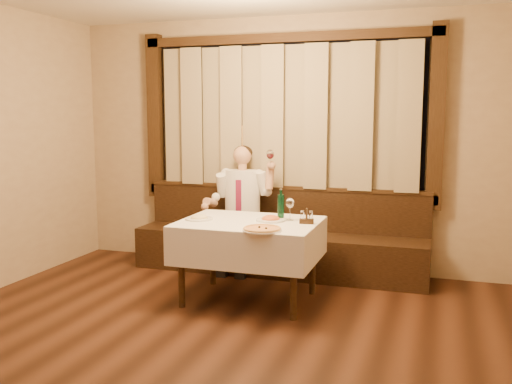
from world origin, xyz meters
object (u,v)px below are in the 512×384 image
(cruet_caddy, at_px, (307,218))
(pizza, at_px, (262,229))
(pasta_cream, at_px, (199,216))
(dining_table, at_px, (249,232))
(green_bottle, at_px, (281,206))
(seated_man, at_px, (241,199))
(banquette, at_px, (279,244))
(pasta_red, at_px, (271,217))

(cruet_caddy, bearing_deg, pizza, -133.00)
(pizza, xyz_separation_m, cruet_caddy, (0.29, 0.42, 0.03))
(pizza, xyz_separation_m, pasta_cream, (-0.71, 0.30, 0.02))
(cruet_caddy, bearing_deg, dining_table, 175.81)
(pizza, relative_size, green_bottle, 1.16)
(dining_table, height_order, seated_man, seated_man)
(green_bottle, bearing_deg, pasta_cream, -160.77)
(pasta_cream, xyz_separation_m, seated_man, (0.05, 1.01, 0.02))
(pasta_cream, height_order, cruet_caddy, cruet_caddy)
(green_bottle, distance_m, cruet_caddy, 0.31)
(dining_table, xyz_separation_m, cruet_caddy, (0.53, 0.04, 0.15))
(dining_table, relative_size, pizza, 3.77)
(dining_table, height_order, green_bottle, green_bottle)
(banquette, distance_m, pasta_red, 1.09)
(banquette, height_order, green_bottle, green_bottle)
(banquette, bearing_deg, cruet_caddy, -61.57)
(banquette, height_order, dining_table, banquette)
(banquette, relative_size, seated_man, 2.30)
(pizza, distance_m, pasta_cream, 0.77)
(pasta_red, xyz_separation_m, cruet_caddy, (0.34, -0.02, 0.01))
(pasta_cream, height_order, green_bottle, green_bottle)
(pasta_cream, xyz_separation_m, cruet_caddy, (1.00, 0.12, 0.01))
(pizza, height_order, pasta_red, pasta_red)
(banquette, bearing_deg, green_bottle, -73.43)
(pasta_red, xyz_separation_m, pasta_cream, (-0.65, -0.15, -0.00))
(pizza, relative_size, pasta_red, 1.24)
(green_bottle, height_order, cruet_caddy, green_bottle)
(dining_table, xyz_separation_m, pizza, (0.24, -0.38, 0.12))
(dining_table, distance_m, pasta_red, 0.24)
(banquette, xyz_separation_m, pizza, (0.24, -1.40, 0.46))
(banquette, bearing_deg, pizza, -80.16)
(pasta_red, bearing_deg, dining_table, -160.12)
(pizza, xyz_separation_m, seated_man, (-0.66, 1.31, 0.04))
(dining_table, bearing_deg, seated_man, 113.99)
(dining_table, xyz_separation_m, seated_man, (-0.42, 0.93, 0.16))
(dining_table, height_order, pasta_red, pasta_red)
(dining_table, bearing_deg, pasta_red, 19.88)
(pasta_red, height_order, pasta_cream, pasta_red)
(cruet_caddy, bearing_deg, pasta_red, 167.21)
(pasta_red, relative_size, seated_man, 0.20)
(dining_table, relative_size, green_bottle, 4.39)
(pizza, distance_m, green_bottle, 0.56)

